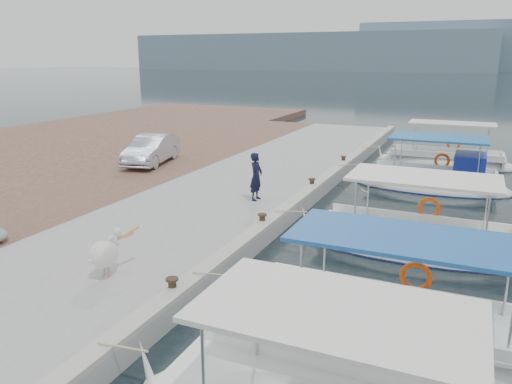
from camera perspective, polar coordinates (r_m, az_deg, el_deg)
ground at (r=14.12m, az=-0.38°, el=-7.59°), size 400.00×400.00×0.00m
concrete_quay at (r=19.53m, az=-2.40°, el=-0.30°), size 6.00×40.00×0.50m
quay_curb at (r=18.43m, az=5.37°, el=-0.31°), size 0.44×40.00×0.12m
cobblestone_strip at (r=22.13m, az=-14.11°, el=1.11°), size 4.00×40.00×0.50m
fishing_caique_b at (r=10.66m, az=15.13°, el=-15.49°), size 7.29×2.20×2.83m
fishing_caique_c at (r=15.36m, az=17.40°, el=-5.89°), size 6.84×2.45×2.83m
fishing_caique_d at (r=22.69m, az=19.61°, el=0.89°), size 6.49×2.61×2.83m
fishing_caique_e at (r=27.69m, az=20.76°, el=3.10°), size 6.96×2.02×2.83m
mooring_bollards at (r=15.29m, az=0.72°, el=-2.99°), size 0.28×20.28×0.33m
pelican at (r=12.18m, az=-16.75°, el=-6.70°), size 0.67×1.41×1.09m
fisherman at (r=17.70m, az=0.02°, el=1.77°), size 0.42×0.63×1.71m
parked_car at (r=24.41m, az=-11.88°, el=4.78°), size 2.32×4.34×1.36m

